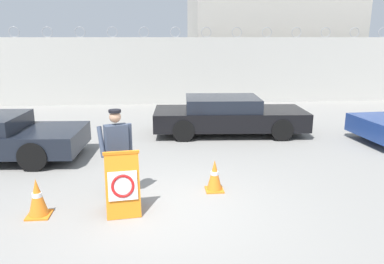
{
  "coord_description": "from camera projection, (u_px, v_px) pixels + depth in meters",
  "views": [
    {
      "loc": [
        -0.09,
        -6.32,
        3.03
      ],
      "look_at": [
        0.67,
        2.26,
        0.84
      ],
      "focal_mm": 35.0,
      "sensor_mm": 36.0,
      "label": 1
    }
  ],
  "objects": [
    {
      "name": "ground_plane",
      "position": [
        166.0,
        207.0,
        6.85
      ],
      "size": [
        90.0,
        90.0,
        0.0
      ],
      "primitive_type": "plane",
      "color": "gray"
    },
    {
      "name": "perimeter_wall",
      "position": [
        161.0,
        71.0,
        17.24
      ],
      "size": [
        36.0,
        0.3,
        3.48
      ],
      "color": "beige",
      "rests_on": "ground_plane"
    },
    {
      "name": "building_block",
      "position": [
        266.0,
        41.0,
        22.51
      ],
      "size": [
        9.03,
        6.7,
        5.55
      ],
      "color": "#B2ADA3",
      "rests_on": "ground_plane"
    },
    {
      "name": "barricade_sign",
      "position": [
        122.0,
        183.0,
        6.54
      ],
      "size": [
        0.66,
        0.72,
        1.12
      ],
      "rotation": [
        0.0,
        0.0,
        0.12
      ],
      "color": "orange",
      "rests_on": "ground_plane"
    },
    {
      "name": "security_guard",
      "position": [
        117.0,
        149.0,
        7.1
      ],
      "size": [
        0.67,
        0.35,
        1.73
      ],
      "rotation": [
        0.0,
        0.0,
        -2.78
      ],
      "color": "#232838",
      "rests_on": "ground_plane"
    },
    {
      "name": "traffic_cone_near",
      "position": [
        215.0,
        176.0,
        7.53
      ],
      "size": [
        0.36,
        0.36,
        0.65
      ],
      "color": "orange",
      "rests_on": "ground_plane"
    },
    {
      "name": "traffic_cone_mid",
      "position": [
        37.0,
        198.0,
        6.45
      ],
      "size": [
        0.39,
        0.39,
        0.68
      ],
      "color": "orange",
      "rests_on": "ground_plane"
    },
    {
      "name": "parked_car_rear_sedan",
      "position": [
        228.0,
        115.0,
        11.95
      ],
      "size": [
        4.86,
        2.19,
        1.19
      ],
      "rotation": [
        0.0,
        0.0,
        -0.06
      ],
      "color": "black",
      "rests_on": "ground_plane"
    }
  ]
}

